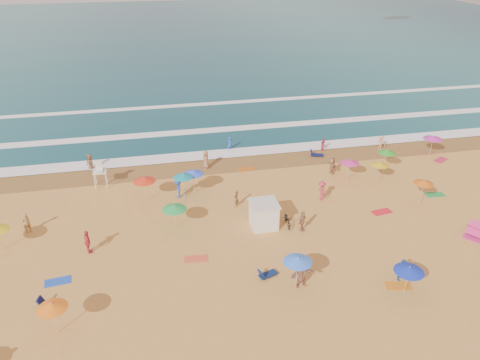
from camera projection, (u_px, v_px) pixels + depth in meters
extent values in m
plane|color=gold|center=(230.00, 234.00, 36.48)|extent=(220.00, 220.00, 0.00)
cube|color=#0C4756|center=(163.00, 36.00, 109.44)|extent=(220.00, 140.00, 0.18)
plane|color=olive|center=(207.00, 166.00, 47.33)|extent=(220.00, 220.00, 0.00)
cube|color=white|center=(204.00, 155.00, 49.46)|extent=(200.00, 2.20, 0.05)
cube|color=white|center=(196.00, 131.00, 55.54)|extent=(200.00, 1.60, 0.05)
cube|color=white|center=(187.00, 105.00, 64.22)|extent=(200.00, 1.20, 0.05)
cube|color=white|center=(264.00, 215.00, 37.08)|extent=(2.00, 2.00, 2.00)
cube|color=silver|center=(264.00, 204.00, 36.60)|extent=(2.20, 2.20, 0.12)
imported|color=black|center=(288.00, 220.00, 37.40)|extent=(0.85, 1.97, 1.01)
cone|color=green|center=(174.00, 207.00, 36.32)|extent=(1.93, 1.93, 0.35)
cone|color=red|center=(144.00, 179.00, 40.08)|extent=(1.93, 1.93, 0.35)
cone|color=green|center=(387.00, 151.00, 44.87)|extent=(1.65, 1.65, 0.35)
cone|color=#1730C4|center=(409.00, 269.00, 29.58)|extent=(1.92, 1.92, 0.35)
cone|color=orange|center=(52.00, 306.00, 26.42)|extent=(1.75, 1.75, 0.35)
cone|color=#3657F4|center=(193.00, 172.00, 41.30)|extent=(1.82, 1.82, 0.35)
cone|color=#3877FC|center=(298.00, 260.00, 29.79)|extent=(1.89, 1.89, 0.35)
cone|color=orange|center=(424.00, 182.00, 39.37)|extent=(1.68, 1.68, 0.35)
cone|color=#D22E81|center=(350.00, 161.00, 43.73)|extent=(1.78, 1.78, 0.35)
cone|color=#CA2CA8|center=(433.00, 137.00, 48.44)|extent=(1.96, 1.96, 0.35)
cone|color=gold|center=(380.00, 163.00, 43.17)|extent=(1.65, 1.65, 0.35)
cone|color=teal|center=(183.00, 175.00, 40.37)|extent=(1.74, 1.74, 0.35)
cube|color=#0F154C|center=(51.00, 305.00, 29.19)|extent=(1.39, 0.83, 0.34)
cube|color=navy|center=(268.00, 274.00, 31.85)|extent=(1.41, 0.97, 0.34)
cube|color=#0F154D|center=(317.00, 155.00, 49.39)|extent=(1.40, 0.90, 0.34)
cube|color=blue|center=(58.00, 281.00, 31.43)|extent=(1.79, 1.06, 0.03)
cube|color=#C35D15|center=(246.00, 169.00, 46.69)|extent=(1.81, 1.10, 0.03)
cube|color=#DF5334|center=(196.00, 259.00, 33.65)|extent=(1.77, 1.00, 0.03)
cube|color=red|center=(382.00, 212.00, 39.40)|extent=(1.80, 1.08, 0.03)
cube|color=green|center=(435.00, 195.00, 42.05)|extent=(1.77, 1.00, 0.03)
cube|color=orange|center=(398.00, 286.00, 31.02)|extent=(1.86, 1.24, 0.03)
cube|color=#C12D47|center=(441.00, 160.00, 48.60)|extent=(1.90, 1.62, 0.03)
imported|color=#A4744B|center=(332.00, 166.00, 45.47)|extent=(0.71, 1.61, 1.68)
imported|color=#2668B2|center=(403.00, 269.00, 31.34)|extent=(0.97, 0.94, 1.58)
imported|color=#BC2F43|center=(322.00, 191.00, 40.86)|extent=(0.69, 1.18, 1.81)
imported|color=tan|center=(381.00, 143.00, 50.65)|extent=(1.20, 1.00, 1.62)
imported|color=brown|center=(236.00, 198.00, 39.97)|extent=(0.62, 0.66, 1.52)
imported|color=tan|center=(302.00, 274.00, 30.65)|extent=(1.81, 0.81, 1.89)
imported|color=#2450AC|center=(230.00, 144.00, 50.74)|extent=(0.65, 0.43, 1.75)
imported|color=#CF3352|center=(324.00, 145.00, 50.68)|extent=(0.86, 0.94, 1.57)
imported|color=tan|center=(302.00, 221.00, 36.49)|extent=(1.07, 1.04, 1.80)
imported|color=#9F7C49|center=(26.00, 223.00, 36.36)|extent=(0.73, 0.68, 1.68)
imported|color=brown|center=(90.00, 163.00, 46.39)|extent=(1.05, 1.08, 1.87)
imported|color=#D63548|center=(88.00, 242.00, 33.94)|extent=(0.72, 1.17, 1.85)
imported|color=#2545B1|center=(178.00, 189.00, 41.27)|extent=(0.75, 1.18, 1.74)
imported|color=#A26C4A|center=(206.00, 160.00, 46.57)|extent=(0.71, 0.97, 1.83)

